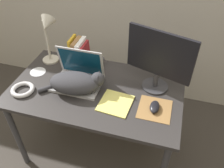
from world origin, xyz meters
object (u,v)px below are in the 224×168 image
Objects in this scene: laptop at (78,77)px; external_monitor at (159,59)px; cd_disc at (38,72)px; book_row at (79,53)px; desk_lamp at (47,32)px; webcam at (101,60)px; notepad at (116,103)px; computer_mouse at (155,107)px; cable_coil at (23,90)px; cat at (76,83)px.

external_monitor is at bearing 11.36° from laptop.
book_row is at bearing 34.65° from cd_disc.
desk_lamp is at bearing 175.75° from external_monitor.
external_monitor is 5.51× the size of webcam.
webcam is at bearing 70.80° from laptop.
external_monitor is 0.92m from cd_disc.
notepad is at bearing -42.13° from book_row.
book_row is (-0.61, 0.11, -0.14)m from external_monitor.
desk_lamp is at bearing 149.70° from laptop.
book_row is at bearing 169.65° from external_monitor.
webcam reaches higher than notepad.
desk_lamp is 5.25× the size of webcam.
external_monitor is 1.92× the size of notepad.
laptop is at bearing -4.90° from cd_disc.
external_monitor reaches higher than laptop.
external_monitor is 1.93× the size of book_row.
book_row is 1.90× the size of cd_disc.
external_monitor is 0.31m from computer_mouse.
external_monitor reaches higher than desk_lamp.
external_monitor reaches higher than webcam.
cable_coil is 0.62m from webcam.
external_monitor reaches higher than computer_mouse.
laptop reaches higher than cat.
desk_lamp is at bearing 140.89° from cat.
notepad is (0.39, -0.35, -0.10)m from book_row.
desk_lamp is at bearing 161.87° from computer_mouse.
computer_mouse is at bearing -18.13° from desk_lamp.
book_row reaches higher than webcam.
external_monitor is at bearing 97.51° from computer_mouse.
cable_coil is at bearing -133.48° from webcam.
cd_disc is at bearing 175.10° from laptop.
laptop is 0.34m from notepad.
computer_mouse is (0.57, -0.11, -0.03)m from laptop.
desk_lamp is (-0.83, 0.06, 0.04)m from external_monitor.
notepad reaches higher than cd_disc.
cd_disc is (-0.06, -0.14, -0.28)m from desk_lamp.
external_monitor is at bearing -4.25° from desk_lamp.
cat reaches higher than notepad.
cat is 0.38m from cable_coil.
cat is 0.55m from computer_mouse.
notepad is (0.60, -0.30, -0.27)m from desk_lamp.
cat reaches higher than cd_disc.
cat is 0.45m from desk_lamp.
desk_lamp is (-0.21, -0.05, 0.17)m from book_row.
webcam is (0.43, 0.45, 0.03)m from cable_coil.
computer_mouse is (0.03, -0.22, -0.22)m from external_monitor.
cat is 1.02× the size of external_monitor.
cable_coil is 1.35× the size of cd_disc.
webcam is (0.07, 0.34, -0.02)m from cat.
cable_coil is 2.02× the size of webcam.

